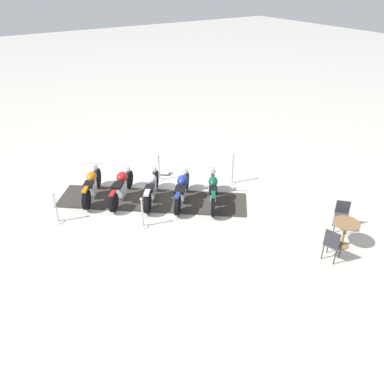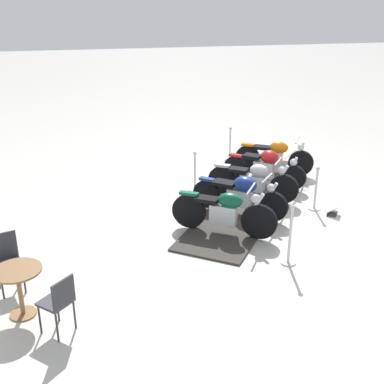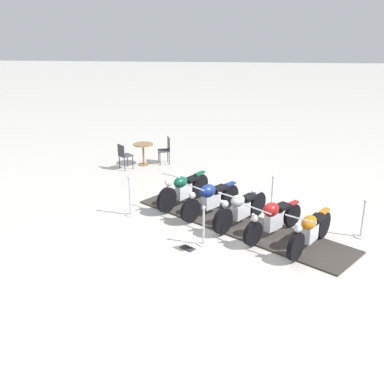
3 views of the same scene
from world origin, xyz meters
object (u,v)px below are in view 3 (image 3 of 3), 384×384
stanchion_right_mid (204,231)px  info_placard (188,246)px  motorcycle_forest (183,189)px  motorcycle_navy (210,198)px  stanchion_right_front (130,201)px  cafe_table (143,149)px  cafe_chair_across_table (124,155)px  motorcycle_chrome (240,209)px  motorcycle_copper (310,230)px  cafe_chair_near_table (166,149)px  motorcycle_maroon (273,218)px  stanchion_left_rear (362,225)px  stanchion_left_mid (272,198)px

stanchion_right_mid → info_placard: 0.53m
motorcycle_forest → motorcycle_navy: size_ratio=1.08×
stanchion_right_front → cafe_table: bearing=-85.2°
cafe_chair_across_table → motorcycle_chrome: bearing=-92.4°
motorcycle_chrome → cafe_chair_across_table: (3.97, -4.48, 0.05)m
motorcycle_chrome → motorcycle_copper: size_ratio=1.00×
motorcycle_navy → cafe_table: size_ratio=2.20×
cafe_chair_near_table → cafe_chair_across_table: (1.38, 0.80, -0.02)m
motorcycle_navy → info_placard: (0.45, 2.02, -0.46)m
motorcycle_navy → stanchion_right_front: size_ratio=1.50×
motorcycle_navy → motorcycle_copper: motorcycle_copper is taller
motorcycle_chrome → stanchion_right_front: stanchion_right_front is taller
motorcycle_maroon → stanchion_left_rear: stanchion_left_rear is taller
motorcycle_maroon → stanchion_right_front: 3.95m
motorcycle_navy → motorcycle_chrome: 1.02m
stanchion_right_mid → stanchion_left_mid: stanchion_right_mid is taller
motorcycle_maroon → stanchion_right_mid: (1.69, 0.51, -0.17)m
motorcycle_chrome → stanchion_left_mid: motorcycle_chrome is taller
motorcycle_chrome → stanchion_left_rear: motorcycle_chrome is taller
cafe_chair_near_table → motorcycle_maroon: bearing=103.6°
cafe_chair_near_table → cafe_table: bearing=0.0°
cafe_chair_across_table → cafe_table: bearing=0.0°
stanchion_left_rear → cafe_chair_across_table: size_ratio=1.11×
motorcycle_navy → stanchion_right_mid: (0.09, 1.77, -0.17)m
motorcycle_navy → cafe_chair_near_table: (1.78, -4.66, 0.03)m
stanchion_right_front → stanchion_left_rear: (-6.03, 0.95, -0.11)m
cafe_chair_near_table → stanchion_left_mid: bearing=114.6°
motorcycle_navy → stanchion_left_mid: size_ratio=1.70×
motorcycle_maroon → motorcycle_copper: 1.02m
cafe_chair_near_table → motorcycle_copper: bearing=106.6°
info_placard → motorcycle_maroon: bearing=-121.5°
motorcycle_navy → motorcycle_chrome: bearing=94.4°
motorcycle_chrome → cafe_chair_across_table: 5.99m
motorcycle_copper → stanchion_right_mid: motorcycle_copper is taller
motorcycle_forest → cafe_table: 4.20m
motorcycle_chrome → motorcycle_copper: bearing=89.0°
motorcycle_maroon → cafe_chair_near_table: bearing=-107.8°
motorcycle_navy → cafe_table: (2.57, -4.43, 0.06)m
motorcycle_forest → stanchion_left_mid: motorcycle_forest is taller
stanchion_left_rear → stanchion_left_mid: (2.10, -1.64, 0.02)m
stanchion_left_mid → stanchion_right_mid: bearing=51.9°
motorcycle_copper → stanchion_right_mid: 2.51m
motorcycle_copper → stanchion_right_front: 4.92m
motorcycle_maroon → motorcycle_copper: motorcycle_copper is taller
motorcycle_forest → stanchion_left_rear: bearing=104.8°
stanchion_right_mid → stanchion_left_rear: bearing=-169.9°
stanchion_right_mid → stanchion_left_mid: size_ratio=1.00×
motorcycle_maroon → cafe_chair_near_table: size_ratio=1.73×
motorcycle_navy → stanchion_right_front: (2.19, 0.13, -0.10)m
motorcycle_copper → info_placard: motorcycle_copper is taller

